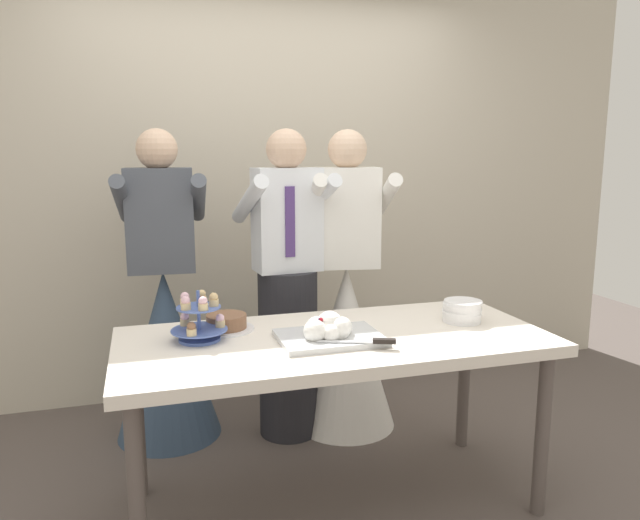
# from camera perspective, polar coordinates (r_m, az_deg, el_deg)

# --- Properties ---
(ground_plane) EXTENTS (8.00, 8.00, 0.00)m
(ground_plane) POSITION_cam_1_polar(r_m,az_deg,el_deg) (2.85, 1.36, -22.33)
(ground_plane) COLOR #564C47
(rear_wall) EXTENTS (5.20, 0.10, 2.90)m
(rear_wall) POSITION_cam_1_polar(r_m,az_deg,el_deg) (3.84, -5.52, 8.93)
(rear_wall) COLOR beige
(rear_wall) RESTS_ON ground_plane
(dessert_table) EXTENTS (1.80, 0.80, 0.78)m
(dessert_table) POSITION_cam_1_polar(r_m,az_deg,el_deg) (2.54, 1.43, -8.89)
(dessert_table) COLOR silver
(dessert_table) RESTS_ON ground_plane
(cupcake_stand) EXTENTS (0.23, 0.23, 0.21)m
(cupcake_stand) POSITION_cam_1_polar(r_m,az_deg,el_deg) (2.48, -11.58, -5.62)
(cupcake_stand) COLOR #4C66B2
(cupcake_stand) RESTS_ON dessert_table
(main_cake_tray) EXTENTS (0.43, 0.35, 0.12)m
(main_cake_tray) POSITION_cam_1_polar(r_m,az_deg,el_deg) (2.44, 0.90, -6.85)
(main_cake_tray) COLOR silver
(main_cake_tray) RESTS_ON dessert_table
(plate_stack) EXTENTS (0.18, 0.18, 0.10)m
(plate_stack) POSITION_cam_1_polar(r_m,az_deg,el_deg) (2.79, 13.49, -4.80)
(plate_stack) COLOR white
(plate_stack) RESTS_ON dessert_table
(round_cake) EXTENTS (0.24, 0.24, 0.07)m
(round_cake) POSITION_cam_1_polar(r_m,az_deg,el_deg) (2.62, -8.99, -6.01)
(round_cake) COLOR white
(round_cake) RESTS_ON dessert_table
(person_groom) EXTENTS (0.50, 0.52, 1.66)m
(person_groom) POSITION_cam_1_polar(r_m,az_deg,el_deg) (3.20, -3.13, -4.03)
(person_groom) COLOR #232328
(person_groom) RESTS_ON ground_plane
(person_bride) EXTENTS (0.57, 0.56, 1.66)m
(person_bride) POSITION_cam_1_polar(r_m,az_deg,el_deg) (3.34, 2.53, -6.32)
(person_bride) COLOR white
(person_bride) RESTS_ON ground_plane
(person_guest) EXTENTS (0.56, 0.56, 1.66)m
(person_guest) POSITION_cam_1_polar(r_m,az_deg,el_deg) (3.32, -14.62, -6.76)
(person_guest) COLOR #334760
(person_guest) RESTS_ON ground_plane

